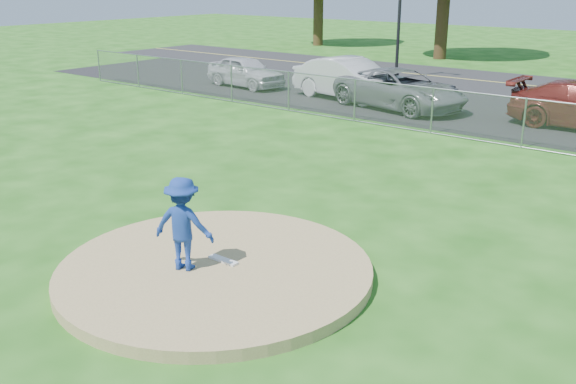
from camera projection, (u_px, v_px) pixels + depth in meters
name	position (u px, v px, depth m)	size (l,w,h in m)	color
ground	(462.00, 156.00, 18.47)	(120.00, 120.00, 0.00)	#1A5312
pitchers_mound	(215.00, 270.00, 11.04)	(5.40, 5.40, 0.20)	#A08858
pitching_rubber	(223.00, 260.00, 11.15)	(0.60, 0.15, 0.04)	white
chain_link_fence	(491.00, 119.00, 19.71)	(40.00, 0.06, 1.50)	gray
parking_lot	(538.00, 119.00, 23.27)	(50.00, 8.00, 0.01)	black
traffic_signal_left	(404.00, 10.00, 31.47)	(1.28, 0.20, 5.60)	black
pitcher	(183.00, 224.00, 10.65)	(1.04, 0.60, 1.60)	navy
traffic_cone	(370.00, 95.00, 26.16)	(0.34, 0.34, 0.66)	#FF640D
parked_car_silver	(246.00, 71.00, 29.92)	(1.67, 4.16, 1.42)	silver
parked_car_white	(350.00, 79.00, 26.74)	(1.81, 5.20, 1.71)	silver
parked_car_gray	(400.00, 89.00, 24.90)	(2.52, 5.47, 1.52)	slate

